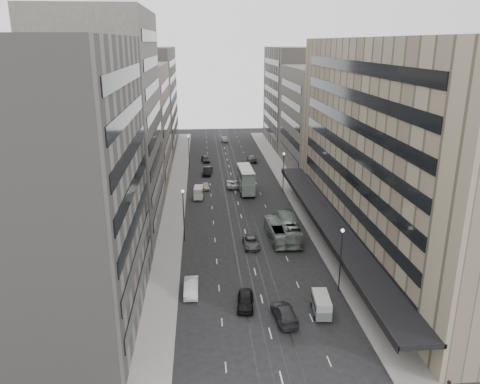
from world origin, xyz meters
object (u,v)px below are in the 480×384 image
object	(u,v)px
double_decker	(246,179)
sedan_0	(245,301)
sedan_2	(251,242)
bus_far	(276,232)
sedan_1	(191,287)
vw_microbus	(321,304)
panel_van	(199,192)
bus_near	(289,229)

from	to	relation	value
double_decker	sedan_0	distance (m)	43.66
double_decker	sedan_2	world-z (taller)	double_decker
bus_far	double_decker	bearing A→B (deg)	-86.93
double_decker	sedan_1	xyz separation A→B (m)	(-10.59, -39.81, -1.95)
vw_microbus	panel_van	bearing A→B (deg)	113.14
bus_far	sedan_2	distance (m)	4.75
bus_near	sedan_2	distance (m)	6.92
bus_near	bus_far	world-z (taller)	bus_near
bus_far	panel_van	size ratio (longest dim) A/B	2.52
double_decker	sedan_1	world-z (taller)	double_decker
double_decker	sedan_1	size ratio (longest dim) A/B	1.92
double_decker	sedan_1	distance (m)	41.24
double_decker	panel_van	size ratio (longest dim) A/B	2.41
vw_microbus	sedan_1	xyz separation A→B (m)	(-14.70, 5.82, -0.44)
panel_van	bus_near	bearing A→B (deg)	-52.05
bus_far	sedan_2	bearing A→B (deg)	24.96
bus_far	double_decker	world-z (taller)	double_decker
panel_van	sedan_2	distance (m)	24.59
vw_microbus	sedan_2	xyz separation A→B (m)	(-5.89, 18.92, -0.57)
bus_far	double_decker	size ratio (longest dim) A/B	1.04
vw_microbus	bus_near	bearing A→B (deg)	94.05
bus_far	vw_microbus	world-z (taller)	bus_far
bus_near	bus_far	bearing A→B (deg)	18.35
panel_van	sedan_2	world-z (taller)	panel_van
sedan_0	sedan_2	world-z (taller)	sedan_0
double_decker	vw_microbus	world-z (taller)	double_decker
bus_far	bus_near	bearing A→B (deg)	-167.02
sedan_1	sedan_2	distance (m)	15.79
bus_near	bus_far	size ratio (longest dim) A/B	1.15
sedan_1	bus_far	bearing A→B (deg)	50.06
bus_near	sedan_0	world-z (taller)	bus_near
sedan_0	sedan_1	size ratio (longest dim) A/B	0.96
vw_microbus	panel_van	size ratio (longest dim) A/B	1.10
double_decker	bus_near	bearing A→B (deg)	-80.97
bus_near	sedan_0	bearing A→B (deg)	68.56
bus_far	panel_van	xyz separation A→B (m)	(-12.02, 21.13, -0.05)
bus_far	sedan_0	size ratio (longest dim) A/B	2.09
vw_microbus	sedan_2	distance (m)	19.82
bus_near	sedan_2	world-z (taller)	bus_near
sedan_1	panel_van	bearing A→B (deg)	88.92
bus_far	sedan_0	distance (m)	20.01
vw_microbus	sedan_0	bearing A→B (deg)	170.26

